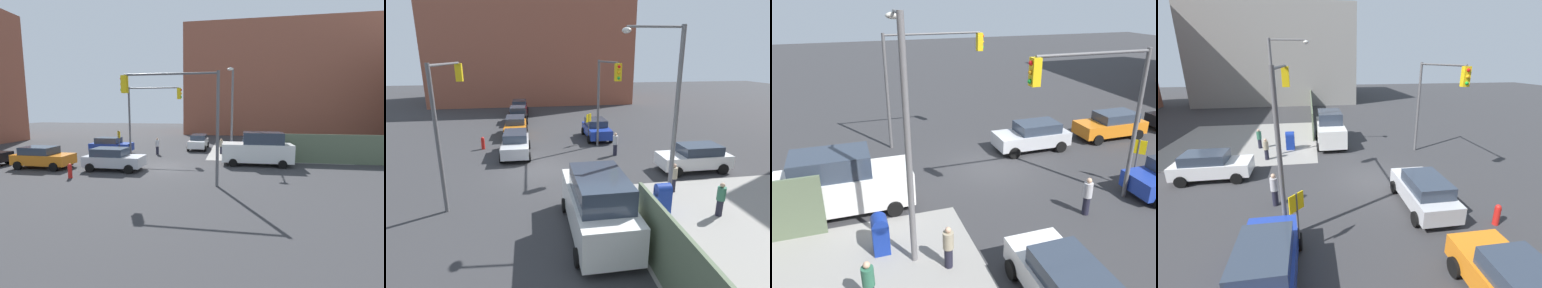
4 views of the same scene
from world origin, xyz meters
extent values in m
plane|color=#333335|center=(0.00, 0.00, 0.00)|extent=(120.00, 120.00, 0.00)
cylinder|color=#59595B|center=(-4.50, 4.50, 3.25)|extent=(0.18, 0.18, 6.50)
cylinder|color=#59595B|center=(-2.06, 4.50, 6.38)|extent=(4.87, 0.12, 0.12)
cube|color=yellow|center=(0.37, 4.50, 5.85)|extent=(0.32, 0.36, 1.00)
sphere|color=red|center=(0.55, 4.50, 6.17)|extent=(0.18, 0.18, 0.18)
sphere|color=orange|center=(0.55, 4.50, 5.85)|extent=(0.18, 0.18, 0.18)
sphere|color=green|center=(0.55, 4.50, 5.53)|extent=(0.18, 0.18, 0.18)
cylinder|color=#59595B|center=(4.50, -4.50, 3.25)|extent=(0.18, 0.18, 6.50)
cylinder|color=#59595B|center=(1.78, -4.50, 6.38)|extent=(5.43, 0.12, 0.12)
cube|color=yellow|center=(-0.93, -4.50, 5.85)|extent=(0.32, 0.36, 1.00)
sphere|color=red|center=(-1.11, -4.50, 6.17)|extent=(0.18, 0.18, 0.18)
sphere|color=orange|center=(-1.11, -4.50, 5.85)|extent=(0.18, 0.18, 0.18)
sphere|color=green|center=(-1.11, -4.50, 5.53)|extent=(0.18, 0.18, 0.18)
cylinder|color=slate|center=(5.20, 5.80, 4.00)|extent=(0.20, 0.20, 8.00)
cylinder|color=slate|center=(5.10, 4.60, 7.90)|extent=(0.29, 2.40, 0.10)
ellipsoid|color=silver|center=(5.01, 3.41, 7.75)|extent=(0.56, 0.36, 0.24)
cylinder|color=#4C4C4C|center=(-5.40, 3.96, 1.20)|extent=(0.08, 0.08, 2.40)
cube|color=yellow|center=(-5.40, 3.96, 2.05)|extent=(0.48, 0.48, 0.64)
cube|color=navy|center=(6.20, 5.00, 0.57)|extent=(0.56, 0.64, 1.15)
cylinder|color=navy|center=(6.20, 5.00, 1.15)|extent=(0.56, 0.64, 0.56)
cylinder|color=red|center=(-5.00, -4.20, 0.40)|extent=(0.26, 0.26, 0.80)
sphere|color=red|center=(-5.00, -4.20, 0.82)|extent=(0.24, 0.24, 0.24)
cylinder|color=black|center=(-12.83, -2.77, 0.32)|extent=(0.64, 0.22, 0.64)
cylinder|color=black|center=(-5.26, 3.98, 0.32)|extent=(0.64, 0.22, 0.64)
cube|color=orange|center=(-8.72, -1.91, 0.70)|extent=(4.30, 1.80, 0.75)
cube|color=#2D3847|center=(-9.06, -1.91, 1.35)|extent=(2.41, 1.58, 0.55)
cylinder|color=black|center=(-7.26, -1.01, 0.32)|extent=(0.64, 0.22, 0.64)
cylinder|color=black|center=(-7.26, -2.81, 0.32)|extent=(0.64, 0.22, 0.64)
cylinder|color=black|center=(-10.18, -1.01, 0.32)|extent=(0.64, 0.22, 0.64)
cylinder|color=black|center=(-10.18, -2.81, 0.32)|extent=(0.64, 0.22, 0.64)
cube|color=#B7BABF|center=(-3.13, -1.70, 0.70)|extent=(4.26, 1.80, 0.75)
cube|color=#2D3847|center=(-3.47, -1.70, 1.35)|extent=(2.38, 1.58, 0.55)
cylinder|color=black|center=(-1.68, -0.80, 0.32)|extent=(0.64, 0.22, 0.64)
cylinder|color=black|center=(-1.68, -2.60, 0.32)|extent=(0.64, 0.22, 0.64)
cylinder|color=black|center=(-4.57, -0.80, 0.32)|extent=(0.64, 0.22, 0.64)
cylinder|color=black|center=(-4.57, -2.60, 0.32)|extent=(0.64, 0.22, 0.64)
cube|color=white|center=(1.55, 9.08, 0.70)|extent=(1.80, 4.26, 0.75)
cube|color=#2D3847|center=(1.55, 9.42, 1.35)|extent=(1.58, 2.38, 0.55)
cylinder|color=black|center=(2.45, 7.64, 0.32)|extent=(0.22, 0.64, 0.64)
cylinder|color=black|center=(0.65, 7.64, 0.32)|extent=(0.22, 0.64, 0.64)
cube|color=white|center=(7.23, 1.80, 1.02)|extent=(5.40, 2.10, 1.40)
cube|color=#2D3847|center=(7.66, 1.80, 2.17)|extent=(3.02, 1.85, 0.90)
cylinder|color=black|center=(5.39, 0.75, 0.32)|extent=(0.64, 0.22, 0.64)
cylinder|color=black|center=(5.39, 2.85, 0.32)|extent=(0.64, 0.22, 0.64)
cylinder|color=black|center=(9.06, 0.75, 0.32)|extent=(0.64, 0.22, 0.64)
cylinder|color=black|center=(9.06, 2.85, 0.32)|extent=(0.64, 0.22, 0.64)
cylinder|color=#9E937A|center=(4.20, 6.50, 1.04)|extent=(0.36, 0.36, 0.59)
sphere|color=tan|center=(4.20, 6.50, 1.44)|extent=(0.20, 0.20, 0.20)
cylinder|color=#1E1E2D|center=(4.20, 6.50, 0.37)|extent=(0.28, 0.28, 0.75)
cylinder|color=#2D664C|center=(6.80, 7.40, 1.05)|extent=(0.36, 0.36, 0.60)
sphere|color=tan|center=(6.80, 7.40, 1.45)|extent=(0.20, 0.20, 0.20)
cylinder|color=#B2B2B7|center=(-2.00, 5.20, 1.11)|extent=(0.36, 0.36, 0.63)
sphere|color=tan|center=(-2.00, 5.20, 1.53)|extent=(0.22, 0.22, 0.22)
cylinder|color=#1E1E2D|center=(-2.00, 5.20, 0.40)|extent=(0.28, 0.28, 0.80)
camera|label=1|loc=(5.40, -18.89, 4.40)|focal=24.00mm
camera|label=2|loc=(17.42, -0.59, 6.76)|focal=28.00mm
camera|label=3|loc=(6.87, 16.13, 8.38)|focal=35.00mm
camera|label=4|loc=(-13.24, 3.34, 6.65)|focal=24.00mm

